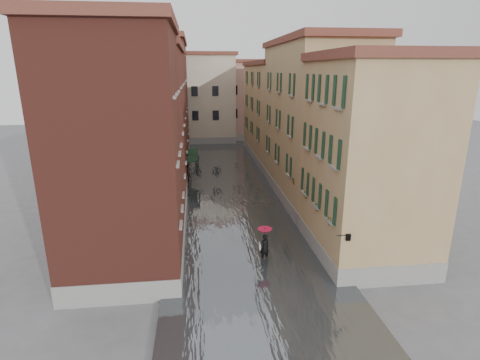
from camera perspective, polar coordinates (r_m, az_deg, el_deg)
ground at (r=25.06m, az=0.84°, el=-9.58°), size 120.00×120.00×0.00m
floodwater at (r=37.08m, az=-1.81°, el=-0.63°), size 10.00×60.00×0.20m
building_left_near at (r=21.18m, az=-17.49°, el=3.42°), size 6.00×8.00×13.00m
building_left_mid at (r=31.92m, az=-13.99°, el=7.43°), size 6.00×14.00×12.50m
building_left_far at (r=46.65m, az=-11.88°, el=11.22°), size 6.00×16.00×14.00m
building_right_near at (r=23.24m, az=18.97°, el=2.50°), size 6.00×8.00×11.50m
building_right_mid at (r=33.18m, az=10.98°, el=8.38°), size 6.00×14.00×13.00m
building_right_far at (r=47.67m, az=5.48°, el=10.08°), size 6.00×16.00×11.50m
building_end_cream at (r=60.47m, az=-6.89°, el=12.10°), size 12.00×9.00×13.00m
building_end_pink at (r=63.15m, az=1.49°, el=11.94°), size 10.00×9.00×12.00m
awning_near at (r=37.44m, az=-7.33°, el=3.17°), size 1.09×3.02×2.80m
awning_far at (r=40.58m, az=-7.31°, el=4.21°), size 1.09×3.08×2.80m
wall_lantern at (r=19.59m, az=16.08°, el=-8.31°), size 0.71×0.22×0.35m
window_planters at (r=23.91m, az=10.96°, el=-2.11°), size 0.59×8.45×0.84m
pedestrian_main at (r=22.48m, az=3.76°, el=-9.38°), size 0.90×0.90×2.06m
pedestrian_far at (r=44.98m, az=-6.55°, el=3.23°), size 0.92×0.84×1.55m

